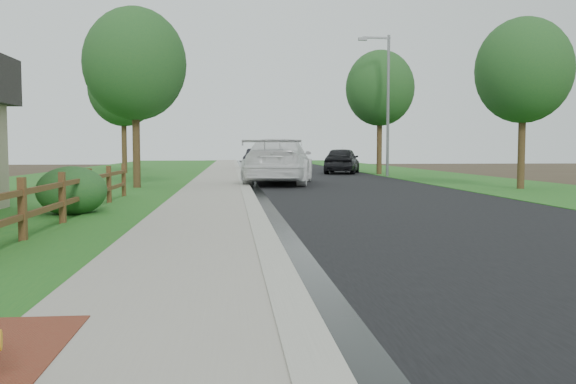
{
  "coord_description": "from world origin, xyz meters",
  "views": [
    {
      "loc": [
        -0.17,
        -5.17,
        1.56
      ],
      "look_at": [
        0.76,
        4.69,
        0.86
      ],
      "focal_mm": 38.0,
      "sensor_mm": 36.0,
      "label": 1
    }
  ],
  "objects": [
    {
      "name": "ground",
      "position": [
        0.0,
        0.0,
        0.0
      ],
      "size": [
        120.0,
        120.0,
        0.0
      ],
      "primitive_type": "plane",
      "color": "#392C1F"
    },
    {
      "name": "road",
      "position": [
        4.6,
        35.0,
        0.01
      ],
      "size": [
        8.0,
        90.0,
        0.02
      ],
      "primitive_type": "cube",
      "color": "black",
      "rests_on": "ground"
    },
    {
      "name": "curb",
      "position": [
        0.4,
        35.0,
        0.06
      ],
      "size": [
        0.4,
        90.0,
        0.12
      ],
      "primitive_type": "cube",
      "color": "#9A958C",
      "rests_on": "ground"
    },
    {
      "name": "wet_gutter",
      "position": [
        0.75,
        35.0,
        0.02
      ],
      "size": [
        0.5,
        90.0,
        0.0
      ],
      "primitive_type": "cube",
      "color": "black",
      "rests_on": "road"
    },
    {
      "name": "sidewalk",
      "position": [
        -0.9,
        35.0,
        0.05
      ],
      "size": [
        2.2,
        90.0,
        0.1
      ],
      "primitive_type": "cube",
      "color": "#9C9488",
      "rests_on": "ground"
    },
    {
      "name": "grass_strip",
      "position": [
        -2.8,
        35.0,
        0.03
      ],
      "size": [
        1.6,
        90.0,
        0.06
      ],
      "primitive_type": "cube",
      "color": "#1A5C20",
      "rests_on": "ground"
    },
    {
      "name": "lawn_near",
      "position": [
        -8.0,
        35.0,
        0.02
      ],
      "size": [
        9.0,
        90.0,
        0.04
      ],
      "primitive_type": "cube",
      "color": "#1A5C20",
      "rests_on": "ground"
    },
    {
      "name": "verge_far",
      "position": [
        11.5,
        35.0,
        0.02
      ],
      "size": [
        6.0,
        90.0,
        0.04
      ],
      "primitive_type": "cube",
      "color": "#1A5C20",
      "rests_on": "ground"
    },
    {
      "name": "ranch_fence",
      "position": [
        -3.6,
        6.4,
        0.62
      ],
      "size": [
        0.12,
        16.92,
        1.1
      ],
      "color": "#452517",
      "rests_on": "ground"
    },
    {
      "name": "white_suv",
      "position": [
        2.0,
        22.01,
        1.02
      ],
      "size": [
        3.92,
        7.25,
        2.0
      ],
      "primitive_type": "imported",
      "rotation": [
        0.0,
        0.0,
        2.97
      ],
      "color": "white",
      "rests_on": "road"
    },
    {
      "name": "dark_car_mid",
      "position": [
        6.98,
        33.54,
        0.86
      ],
      "size": [
        3.29,
        5.27,
        1.67
      ],
      "primitive_type": "imported",
      "rotation": [
        0.0,
        0.0,
        2.85
      ],
      "color": "black",
      "rests_on": "road"
    },
    {
      "name": "dark_car_far",
      "position": [
        2.0,
        43.38,
        0.82
      ],
      "size": [
        2.56,
        5.1,
        1.6
      ],
      "primitive_type": "imported",
      "rotation": [
        0.0,
        0.0,
        -0.18
      ],
      "color": "black",
      "rests_on": "road"
    },
    {
      "name": "streetlight",
      "position": [
        8.55,
        28.73,
        4.51
      ],
      "size": [
        1.84,
        0.25,
        7.96
      ],
      "color": "slate",
      "rests_on": "ground"
    },
    {
      "name": "shrub_c",
      "position": [
        -3.9,
        9.54,
        0.58
      ],
      "size": [
        1.99,
        1.99,
        1.17
      ],
      "primitive_type": "ellipsoid",
      "rotation": [
        0.0,
        0.0,
        -0.27
      ],
      "color": "#1A4922",
      "rests_on": "ground"
    },
    {
      "name": "tree_near_left",
      "position": [
        -3.9,
        19.55,
        4.91
      ],
      "size": [
        4.03,
        4.03,
        7.14
      ],
      "color": "#362716",
      "rests_on": "ground"
    },
    {
      "name": "tree_near_right",
      "position": [
        11.04,
        17.46,
        4.57
      ],
      "size": [
        3.67,
        3.67,
        6.6
      ],
      "color": "#362716",
      "rests_on": "ground"
    },
    {
      "name": "tree_mid_left",
      "position": [
        -7.0,
        35.02,
        5.46
      ],
      "size": [
        4.42,
        4.42,
        7.91
      ],
      "color": "#362716",
      "rests_on": "ground"
    },
    {
      "name": "tree_mid_right",
      "position": [
        9.0,
        31.88,
        5.31
      ],
      "size": [
        4.21,
        4.21,
        7.64
      ],
      "color": "#362716",
      "rests_on": "ground"
    }
  ]
}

